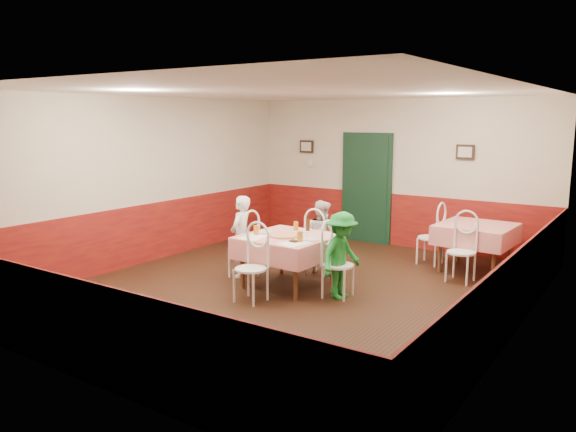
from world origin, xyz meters
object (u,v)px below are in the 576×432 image
Objects in this scene: main_table at (288,261)px; beer_bottle at (308,224)px; glass_c at (296,226)px; diner_left at (241,237)px; chair_left at (244,249)px; wallet at (294,241)px; glass_b at (300,237)px; diner_right at (341,255)px; glass_a at (256,230)px; chair_near at (251,269)px; diner_far at (321,237)px; chair_right at (338,265)px; chair_second_b at (461,252)px; pizza at (284,235)px; chair_second_a at (430,238)px; second_table at (475,248)px; chair_far at (320,246)px.

main_table is 5.30× the size of beer_bottle.
diner_left reaches higher than glass_c.
wallet is at bearing 79.01° from chair_left.
diner_right is (0.53, 0.22, -0.24)m from glass_b.
glass_a is 1.05× the size of glass_c.
chair_left and chair_near have the same top height.
glass_a is 1.22m from diner_far.
chair_left is 1.00× the size of chair_right.
wallet is (-1.72, -1.96, 0.32)m from chair_second_b.
chair_second_b is 2.35m from beer_bottle.
pizza is at bearing 71.84° from diner_left.
chair_left is 1.00× the size of chair_second_b.
pizza is (-1.28, -2.49, 0.32)m from chair_second_a.
chair_second_b is 3.10m from glass_a.
chair_left is 1.76m from diner_right.
second_table is 2.71m from chair_right.
chair_far is 1.21m from glass_b.
chair_right is 6.41× the size of glass_a.
beer_bottle is at bearing 95.40° from chair_far.
chair_right is at bearing -29.52° from beer_bottle.
chair_left is at bearing 178.04° from main_table.
main_table is 0.65m from glass_a.
chair_near reaches higher than main_table.
chair_far reaches higher than wallet.
diner_right is (1.75, -0.06, 0.15)m from chair_left.
chair_second_a reaches higher than glass_c.
beer_bottle is 0.74m from wallet.
chair_second_a reaches higher than second_table.
chair_second_b is 3.91× the size of beer_bottle.
pizza is (0.83, -0.10, 0.32)m from chair_left.
glass_a is at bearing -153.60° from main_table.
wallet is (0.27, -1.15, 0.32)m from chair_far.
glass_a is at bearing 52.26° from diner_left.
diner_left is at bearing -159.22° from beer_bottle.
second_table is at bearing -19.20° from diner_right.
main_table is at bearing 82.18° from chair_right.
chair_left is 0.62m from glass_a.
pizza is 3.90× the size of wallet.
chair_near is 1.33m from beer_bottle.
chair_second_b is (2.05, 2.51, 0.00)m from chair_near.
glass_a is at bearing -161.84° from pizza.
pizza is 2.88× the size of glass_b.
chair_second_a is at bearing 59.52° from beer_bottle.
diner_right reaches higher than glass_b.
glass_c is 0.22m from beer_bottle.
diner_right reaches higher than chair_near.
chair_near is at bearing 103.12° from diner_far.
chair_left is at bearing 167.03° from glass_b.
main_table is 0.94m from diner_left.
glass_a is (0.43, -0.24, 0.38)m from chair_left.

